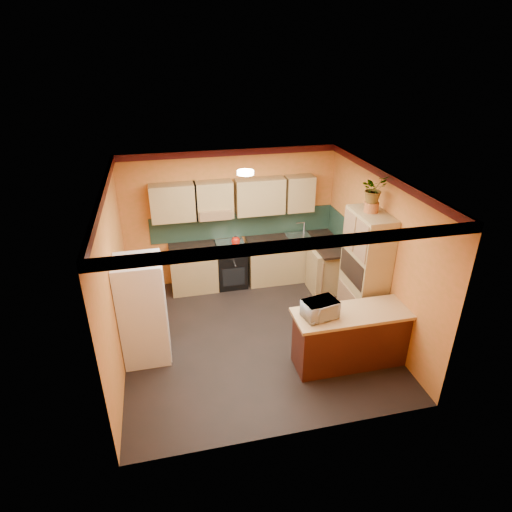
# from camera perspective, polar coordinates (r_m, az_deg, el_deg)

# --- Properties ---
(room_shell) EXTENTS (4.24, 4.24, 2.72)m
(room_shell) POSITION_cam_1_polar(r_m,az_deg,el_deg) (6.61, -0.62, 5.58)
(room_shell) COLOR black
(room_shell) RESTS_ON ground
(base_cabinets_back) EXTENTS (3.65, 0.60, 0.88)m
(base_cabinets_back) POSITION_cam_1_polar(r_m,az_deg,el_deg) (8.75, 0.68, -0.77)
(base_cabinets_back) COLOR tan
(base_cabinets_back) RESTS_ON ground
(countertop_back) EXTENTS (3.65, 0.62, 0.04)m
(countertop_back) POSITION_cam_1_polar(r_m,az_deg,el_deg) (8.55, 0.69, 1.97)
(countertop_back) COLOR black
(countertop_back) RESTS_ON base_cabinets_back
(stove) EXTENTS (0.58, 0.58, 0.91)m
(stove) POSITION_cam_1_polar(r_m,az_deg,el_deg) (8.63, -3.36, -1.11)
(stove) COLOR black
(stove) RESTS_ON ground
(kettle) EXTENTS (0.17, 0.17, 0.18)m
(kettle) POSITION_cam_1_polar(r_m,az_deg,el_deg) (8.37, -2.72, 2.12)
(kettle) COLOR red
(kettle) RESTS_ON stove
(sink) EXTENTS (0.48, 0.40, 0.03)m
(sink) POSITION_cam_1_polar(r_m,az_deg,el_deg) (8.73, 5.65, 2.64)
(sink) COLOR silver
(sink) RESTS_ON countertop_back
(base_cabinets_right) EXTENTS (0.60, 0.80, 0.88)m
(base_cabinets_right) POSITION_cam_1_polar(r_m,az_deg,el_deg) (8.57, 9.86, -1.83)
(base_cabinets_right) COLOR tan
(base_cabinets_right) RESTS_ON ground
(countertop_right) EXTENTS (0.62, 0.80, 0.04)m
(countertop_right) POSITION_cam_1_polar(r_m,az_deg,el_deg) (8.36, 10.10, 0.95)
(countertop_right) COLOR black
(countertop_right) RESTS_ON base_cabinets_right
(fridge) EXTENTS (0.68, 0.66, 1.70)m
(fridge) POSITION_cam_1_polar(r_m,az_deg,el_deg) (6.70, -14.88, -7.01)
(fridge) COLOR white
(fridge) RESTS_ON ground
(pantry) EXTENTS (0.48, 0.90, 2.10)m
(pantry) POSITION_cam_1_polar(r_m,az_deg,el_deg) (7.30, 14.27, -2.15)
(pantry) COLOR tan
(pantry) RESTS_ON ground
(fern_pot) EXTENTS (0.22, 0.22, 0.16)m
(fern_pot) POSITION_cam_1_polar(r_m,az_deg,el_deg) (6.89, 15.13, 6.33)
(fern_pot) COLOR #AA5829
(fern_pot) RESTS_ON pantry
(fern) EXTENTS (0.45, 0.42, 0.42)m
(fern) POSITION_cam_1_polar(r_m,az_deg,el_deg) (6.80, 15.42, 8.63)
(fern) COLOR tan
(fern) RESTS_ON fern_pot
(breakfast_bar) EXTENTS (1.80, 0.55, 0.88)m
(breakfast_bar) POSITION_cam_1_polar(r_m,az_deg,el_deg) (6.76, 12.95, -10.67)
(breakfast_bar) COLOR #461A10
(breakfast_bar) RESTS_ON ground
(bar_top) EXTENTS (1.90, 0.65, 0.05)m
(bar_top) POSITION_cam_1_polar(r_m,az_deg,el_deg) (6.50, 13.36, -7.40)
(bar_top) COLOR tan
(bar_top) RESTS_ON breakfast_bar
(microwave) EXTENTS (0.54, 0.42, 0.27)m
(microwave) POSITION_cam_1_polar(r_m,az_deg,el_deg) (6.19, 8.52, -7.00)
(microwave) COLOR white
(microwave) RESTS_ON bar_top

